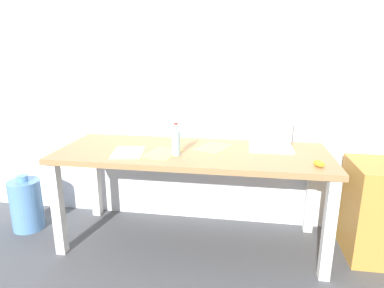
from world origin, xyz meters
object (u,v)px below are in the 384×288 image
Objects in this scene: laptop_right at (271,142)px; computer_mouse at (319,164)px; desk at (192,162)px; beer_bottle at (176,142)px; filing_cabinet at (377,210)px; water_cooler_jug at (26,204)px.

laptop_right is 3.19× the size of computer_mouse.
beer_bottle is at bearing -126.27° from desk.
laptop_right reaches higher than filing_cabinet.
desk is 4.18× the size of water_cooler_jug.
laptop_right is at bearing 113.88° from computer_mouse.
beer_bottle is 0.95m from computer_mouse.
laptop_right is 0.72m from beer_bottle.
desk is 0.24m from beer_bottle.
laptop_right is at bearing 22.03° from beer_bottle.
computer_mouse reaches higher than filing_cabinet.
laptop_right is 0.90m from filing_cabinet.
beer_bottle reaches higher than desk.
beer_bottle is (-0.67, -0.27, 0.04)m from laptop_right.
beer_bottle is 2.30× the size of computer_mouse.
water_cooler_jug is 0.68× the size of filing_cabinet.
desk is 1.47m from water_cooler_jug.
filing_cabinet is (0.49, 0.26, -0.42)m from computer_mouse.
beer_bottle is 0.33× the size of filing_cabinet.
computer_mouse is 0.14× the size of filing_cabinet.
beer_bottle is 1.46m from water_cooler_jug.
filing_cabinet is at bearing 14.01° from computer_mouse.
filing_cabinet is at bearing -7.13° from laptop_right.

